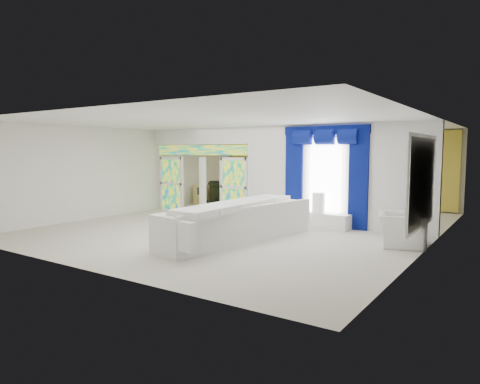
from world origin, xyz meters
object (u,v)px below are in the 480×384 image
Objects in this scene: console_table at (328,221)px; coffee_table at (203,226)px; white_sofa at (238,224)px; grand_piano at (239,192)px; armchair at (401,229)px.

coffee_table is at bearing -133.53° from console_table.
grand_piano is at bearing 134.53° from white_sofa.
armchair is (2.31, -1.18, 0.17)m from console_table.
white_sofa reaches higher than armchair.
armchair reaches higher than coffee_table.
armchair reaches higher than console_table.
console_table is 1.09× the size of armchair.
console_table reaches higher than coffee_table.
console_table is (1.15, 2.93, -0.21)m from white_sofa.
white_sofa reaches higher than console_table.
armchair is (4.81, 1.44, 0.18)m from coffee_table.
armchair is at bearing 16.73° from coffee_table.
grand_piano reaches higher than armchair.
coffee_table is 6.20m from grand_piano.
coffee_table is 0.87× the size of grand_piano.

